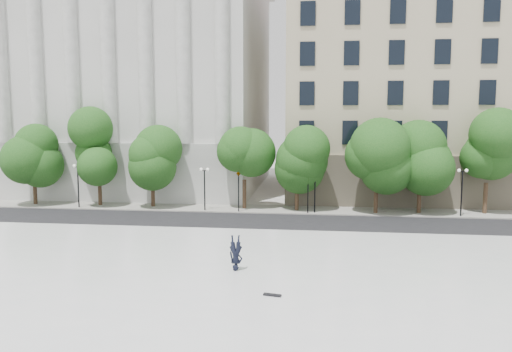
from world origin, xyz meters
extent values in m
plane|color=beige|center=(0.00, 0.00, 0.00)|extent=(160.00, 160.00, 0.00)
cube|color=white|center=(0.00, 3.00, 0.23)|extent=(44.00, 22.00, 0.45)
cube|color=black|center=(0.00, 18.00, 0.01)|extent=(60.00, 8.00, 0.02)
cube|color=#99968D|center=(0.00, 24.00, 0.06)|extent=(60.00, 4.00, 0.12)
cube|color=silver|center=(-17.00, 39.00, 12.50)|extent=(30.00, 26.00, 25.00)
cube|color=tan|center=(20.00, 39.00, 10.50)|extent=(36.00, 26.00, 21.00)
cylinder|color=black|center=(-1.90, 22.30, 1.75)|extent=(0.10, 0.10, 3.50)
imported|color=black|center=(-1.90, 22.30, 3.83)|extent=(0.98, 1.63, 0.66)
cylinder|color=black|center=(4.26, 22.30, 1.75)|extent=(0.10, 0.10, 3.50)
imported|color=black|center=(4.26, 22.30, 3.84)|extent=(0.50, 1.70, 0.68)
imported|color=black|center=(0.81, 4.14, 0.71)|extent=(0.84, 1.95, 0.52)
cube|color=black|center=(3.06, 0.60, 0.49)|extent=(0.85, 0.37, 0.08)
cylinder|color=#382619|center=(-22.18, 23.83, 1.26)|extent=(0.36, 0.36, 2.53)
sphere|color=#134213|center=(-22.18, 23.83, 4.69)|extent=(4.47, 4.47, 4.47)
cylinder|color=#382619|center=(-15.66, 24.04, 1.45)|extent=(0.36, 0.36, 2.90)
sphere|color=#134213|center=(-15.66, 24.04, 5.38)|extent=(3.51, 3.51, 3.51)
cylinder|color=#382619|center=(-10.36, 23.94, 1.35)|extent=(0.36, 0.36, 2.70)
sphere|color=#134213|center=(-10.36, 23.94, 5.01)|extent=(4.13, 4.13, 4.13)
cylinder|color=#382619|center=(-1.61, 23.92, 1.38)|extent=(0.36, 0.36, 2.77)
sphere|color=#134213|center=(-1.61, 23.92, 5.14)|extent=(4.09, 4.09, 4.09)
cylinder|color=#382619|center=(3.23, 23.68, 1.41)|extent=(0.36, 0.36, 2.81)
sphere|color=#134213|center=(3.23, 23.68, 5.22)|extent=(4.22, 4.22, 4.22)
cylinder|color=#382619|center=(10.20, 23.13, 1.40)|extent=(0.36, 0.36, 2.80)
sphere|color=#134213|center=(10.20, 23.13, 5.19)|extent=(4.54, 4.54, 4.54)
cylinder|color=#382619|center=(14.00, 23.64, 1.26)|extent=(0.36, 0.36, 2.51)
sphere|color=#134213|center=(14.00, 23.64, 4.67)|extent=(4.32, 4.32, 4.32)
cylinder|color=#382619|center=(19.70, 24.09, 1.40)|extent=(0.36, 0.36, 2.81)
sphere|color=#134213|center=(19.70, 24.09, 5.22)|extent=(4.36, 4.36, 4.36)
cylinder|color=black|center=(-17.11, 22.60, 1.96)|extent=(0.12, 0.12, 3.92)
cube|color=black|center=(-17.11, 22.60, 3.92)|extent=(0.60, 0.06, 0.06)
sphere|color=white|center=(-17.41, 22.60, 4.02)|extent=(0.28, 0.28, 0.28)
sphere|color=white|center=(-16.81, 22.60, 4.02)|extent=(0.28, 0.28, 0.28)
cylinder|color=black|center=(-5.05, 22.60, 1.87)|extent=(0.12, 0.12, 3.74)
cube|color=black|center=(-5.05, 22.60, 3.74)|extent=(0.60, 0.06, 0.06)
sphere|color=white|center=(-5.35, 22.60, 3.84)|extent=(0.28, 0.28, 0.28)
sphere|color=white|center=(-4.75, 22.60, 3.84)|extent=(0.28, 0.28, 0.28)
cylinder|color=black|center=(4.86, 22.60, 2.00)|extent=(0.12, 0.12, 4.01)
cube|color=black|center=(4.86, 22.60, 4.01)|extent=(0.60, 0.06, 0.06)
sphere|color=white|center=(4.56, 22.60, 4.11)|extent=(0.28, 0.28, 0.28)
sphere|color=white|center=(5.16, 22.60, 4.11)|extent=(0.28, 0.28, 0.28)
cylinder|color=black|center=(17.28, 22.60, 1.97)|extent=(0.12, 0.12, 3.93)
cube|color=black|center=(17.28, 22.60, 3.93)|extent=(0.60, 0.06, 0.06)
sphere|color=white|center=(16.98, 22.60, 4.03)|extent=(0.28, 0.28, 0.28)
sphere|color=white|center=(17.58, 22.60, 4.03)|extent=(0.28, 0.28, 0.28)
camera|label=1|loc=(4.96, -21.15, 8.51)|focal=35.00mm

